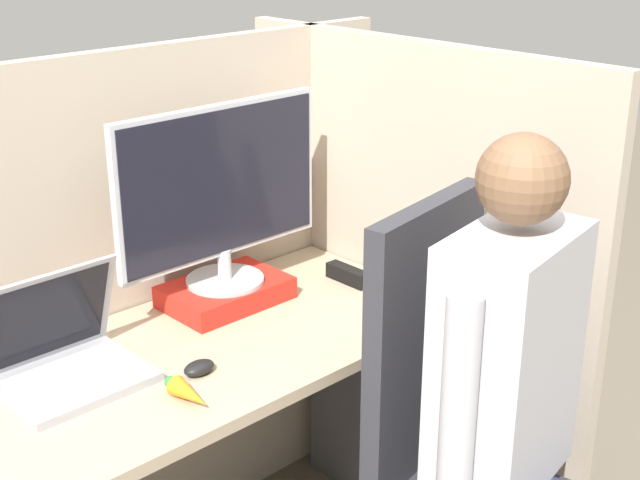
{
  "coord_description": "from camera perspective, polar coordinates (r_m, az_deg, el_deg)",
  "views": [
    {
      "loc": [
        -1.05,
        -1.25,
        1.75
      ],
      "look_at": [
        0.29,
        0.15,
        1.0
      ],
      "focal_mm": 50.0,
      "sensor_mm": 36.0,
      "label": 1
    }
  ],
  "objects": [
    {
      "name": "cubicle_panel_right",
      "position": [
        2.53,
        5.47,
        -3.34
      ],
      "size": [
        0.04,
        1.22,
        1.41
      ],
      "color": "tan",
      "rests_on": "ground"
    },
    {
      "name": "paper_box",
      "position": [
        2.35,
        -6.06,
        -3.35
      ],
      "size": [
        0.31,
        0.21,
        0.06
      ],
      "color": "red",
      "rests_on": "desk"
    },
    {
      "name": "cubicle_panel_back",
      "position": [
        2.39,
        -13.03,
        -5.32
      ],
      "size": [
        1.86,
        0.04,
        1.41
      ],
      "color": "tan",
      "rests_on": "ground"
    },
    {
      "name": "desk",
      "position": [
        2.22,
        -8.26,
        -11.56
      ],
      "size": [
        1.36,
        0.6,
        0.75
      ],
      "color": "tan",
      "rests_on": "ground"
    },
    {
      "name": "mouse",
      "position": [
        2.03,
        -7.75,
        -8.1
      ],
      "size": [
        0.08,
        0.05,
        0.03
      ],
      "color": "black",
      "rests_on": "desk"
    },
    {
      "name": "person",
      "position": [
        1.89,
        12.79,
        -10.59
      ],
      "size": [
        0.47,
        0.46,
        1.34
      ],
      "color": "#282D4C",
      "rests_on": "ground"
    },
    {
      "name": "office_chair",
      "position": [
        2.1,
        8.96,
        -13.49
      ],
      "size": [
        0.54,
        0.58,
        1.13
      ],
      "color": "#2D2D33",
      "rests_on": "ground"
    },
    {
      "name": "carrot_toy",
      "position": [
        1.92,
        -8.36,
        -9.74
      ],
      "size": [
        0.05,
        0.13,
        0.05
      ],
      "color": "orange",
      "rests_on": "desk"
    },
    {
      "name": "laptop",
      "position": [
        2.05,
        -15.91,
        -7.38
      ],
      "size": [
        0.3,
        0.25,
        0.25
      ],
      "color": "#99999E",
      "rests_on": "desk"
    },
    {
      "name": "stapler",
      "position": [
        2.47,
        1.8,
        -2.24
      ],
      "size": [
        0.04,
        0.14,
        0.04
      ],
      "color": "black",
      "rests_on": "desk"
    },
    {
      "name": "monitor",
      "position": [
        2.25,
        -6.38,
        3.21
      ],
      "size": [
        0.61,
        0.2,
        0.47
      ],
      "color": "#B2B2B7",
      "rests_on": "paper_box"
    }
  ]
}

